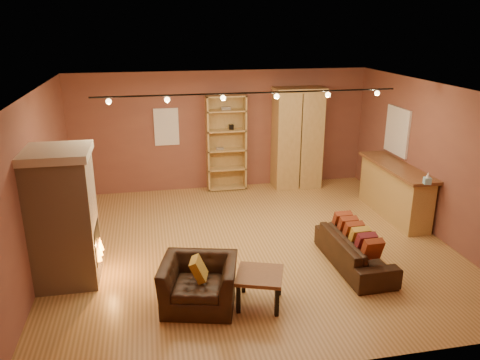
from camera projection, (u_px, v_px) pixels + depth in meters
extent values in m
plane|color=olive|center=(252.00, 245.00, 8.50)|extent=(7.00, 7.00, 0.00)
plane|color=brown|center=(253.00, 90.00, 7.60)|extent=(7.00, 7.00, 0.00)
cube|color=brown|center=(222.00, 131.00, 11.07)|extent=(7.00, 0.02, 2.80)
cube|color=brown|center=(37.00, 185.00, 7.40)|extent=(0.02, 6.50, 2.80)
cube|color=brown|center=(435.00, 160.00, 8.70)|extent=(0.02, 6.50, 2.80)
cube|color=tan|center=(64.00, 221.00, 7.06)|extent=(0.90, 0.90, 2.00)
cube|color=beige|center=(55.00, 153.00, 6.72)|extent=(0.98, 0.98, 0.12)
cube|color=black|center=(95.00, 242.00, 7.26)|extent=(0.10, 0.65, 0.55)
cone|color=orange|center=(99.00, 249.00, 7.31)|extent=(0.10, 0.10, 0.22)
cube|color=white|center=(166.00, 127.00, 10.76)|extent=(0.56, 0.04, 0.86)
cube|color=tan|center=(225.00, 142.00, 11.15)|extent=(0.93, 0.04, 2.27)
cube|color=tan|center=(208.00, 144.00, 10.92)|extent=(0.04, 0.36, 2.27)
cube|color=tan|center=(245.00, 142.00, 11.08)|extent=(0.04, 0.36, 2.27)
cube|color=gray|center=(220.00, 149.00, 11.01)|extent=(0.18, 0.12, 0.05)
cube|color=black|center=(231.00, 127.00, 10.90)|extent=(0.10, 0.10, 0.12)
cube|color=tan|center=(227.00, 187.00, 11.35)|extent=(0.93, 0.36, 0.04)
cube|color=tan|center=(226.00, 168.00, 11.20)|extent=(0.93, 0.36, 0.03)
cube|color=tan|center=(226.00, 150.00, 11.05)|extent=(0.93, 0.36, 0.03)
cube|color=tan|center=(226.00, 130.00, 10.90)|extent=(0.93, 0.36, 0.04)
cube|color=tan|center=(226.00, 111.00, 10.75)|extent=(0.93, 0.36, 0.04)
cube|color=tan|center=(226.00, 96.00, 10.64)|extent=(0.93, 0.36, 0.04)
cube|color=tan|center=(297.00, 139.00, 11.18)|extent=(1.12, 0.61, 2.35)
cube|color=brown|center=(301.00, 142.00, 10.90)|extent=(0.02, 0.01, 2.25)
cube|color=tan|center=(299.00, 89.00, 10.79)|extent=(1.18, 0.67, 0.06)
cube|color=tan|center=(394.00, 192.00, 9.67)|extent=(0.49, 2.14, 1.02)
cube|color=brown|center=(397.00, 167.00, 9.49)|extent=(0.61, 2.26, 0.06)
cube|color=#8FCDE5|center=(427.00, 181.00, 8.39)|extent=(0.13, 0.13, 0.11)
cone|color=white|center=(428.00, 175.00, 8.36)|extent=(0.08, 0.08, 0.10)
cube|color=white|center=(397.00, 131.00, 9.91)|extent=(0.05, 0.90, 1.00)
imported|color=black|center=(355.00, 246.00, 7.68)|extent=(0.57, 1.81, 0.70)
cube|color=maroon|center=(372.00, 249.00, 7.10)|extent=(0.31, 0.24, 0.36)
cube|color=maroon|center=(365.00, 243.00, 7.31)|extent=(0.31, 0.24, 0.36)
cube|color=#BB8F30|center=(359.00, 237.00, 7.51)|extent=(0.31, 0.24, 0.36)
cube|color=maroon|center=(353.00, 231.00, 7.71)|extent=(0.31, 0.24, 0.36)
cube|color=maroon|center=(347.00, 226.00, 7.92)|extent=(0.31, 0.24, 0.36)
cube|color=maroon|center=(342.00, 220.00, 8.12)|extent=(0.31, 0.24, 0.36)
imported|color=black|center=(199.00, 276.00, 6.57)|extent=(1.18, 0.92, 0.91)
cube|color=#BB8F30|center=(199.00, 269.00, 6.53)|extent=(0.30, 0.35, 0.34)
cube|color=brown|center=(260.00, 275.00, 6.59)|extent=(0.81, 0.81, 0.05)
cube|color=black|center=(245.00, 303.00, 6.38)|extent=(0.05, 0.05, 0.43)
cube|color=black|center=(283.00, 299.00, 6.47)|extent=(0.05, 0.05, 0.43)
cube|color=black|center=(238.00, 283.00, 6.87)|extent=(0.05, 0.05, 0.43)
cube|color=black|center=(273.00, 279.00, 6.97)|extent=(0.05, 0.05, 0.43)
cylinder|color=black|center=(250.00, 93.00, 7.81)|extent=(5.20, 0.03, 0.03)
sphere|color=#FFD88C|center=(109.00, 101.00, 7.41)|extent=(0.09, 0.09, 0.09)
sphere|color=#FFD88C|center=(167.00, 100.00, 7.58)|extent=(0.09, 0.09, 0.09)
sphere|color=#FFD88C|center=(223.00, 98.00, 7.75)|extent=(0.09, 0.09, 0.09)
sphere|color=#FFD88C|center=(277.00, 96.00, 7.92)|extent=(0.09, 0.09, 0.09)
sphere|color=#FFD88C|center=(328.00, 95.00, 8.09)|extent=(0.09, 0.09, 0.09)
sphere|color=#FFD88C|center=(377.00, 93.00, 8.26)|extent=(0.09, 0.09, 0.09)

